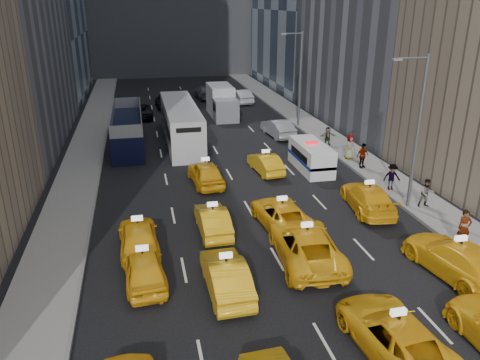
% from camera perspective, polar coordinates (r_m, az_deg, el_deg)
% --- Properties ---
extents(sidewalk_west, '(3.00, 90.00, 0.15)m').
position_cam_1_polar(sidewalk_west, '(37.91, -18.62, 2.15)').
color(sidewalk_west, gray).
rests_on(sidewalk_west, ground).
extents(sidewalk_east, '(3.00, 90.00, 0.15)m').
position_cam_1_polar(sidewalk_east, '(41.07, 11.86, 4.24)').
color(sidewalk_east, gray).
rests_on(sidewalk_east, ground).
extents(curb_west, '(0.15, 90.00, 0.18)m').
position_cam_1_polar(curb_west, '(37.76, -16.45, 2.35)').
color(curb_west, slate).
rests_on(curb_west, ground).
extents(curb_east, '(0.15, 90.00, 0.18)m').
position_cam_1_polar(curb_east, '(40.51, 9.98, 4.17)').
color(curb_east, slate).
rests_on(curb_east, ground).
extents(streetlight_near, '(2.15, 0.22, 9.00)m').
position_cam_1_polar(streetlight_near, '(28.19, 20.70, 5.88)').
color(streetlight_near, '#595B60').
rests_on(streetlight_near, ground).
extents(streetlight_far, '(2.15, 0.22, 9.00)m').
position_cam_1_polar(streetlight_far, '(45.90, 7.22, 12.48)').
color(streetlight_far, '#595B60').
rests_on(streetlight_far, ground).
extents(taxi_6, '(2.88, 5.53, 1.49)m').
position_cam_1_polar(taxi_6, '(18.01, 18.38, -17.49)').
color(taxi_6, yellow).
rests_on(taxi_6, ground).
extents(taxi_8, '(2.11, 4.47, 1.48)m').
position_cam_1_polar(taxi_8, '(21.21, -11.67, -10.39)').
color(taxi_8, yellow).
rests_on(taxi_8, ground).
extents(taxi_9, '(1.69, 4.64, 1.52)m').
position_cam_1_polar(taxi_9, '(20.21, -1.70, -11.56)').
color(taxi_9, yellow).
rests_on(taxi_9, ground).
extents(taxi_10, '(3.24, 6.18, 1.66)m').
position_cam_1_polar(taxi_10, '(22.60, 8.03, -7.78)').
color(taxi_10, yellow).
rests_on(taxi_10, ground).
extents(taxi_11, '(3.05, 5.92, 1.64)m').
position_cam_1_polar(taxi_11, '(23.37, 24.94, -8.71)').
color(taxi_11, yellow).
rests_on(taxi_11, ground).
extents(taxi_12, '(2.08, 4.75, 1.59)m').
position_cam_1_polar(taxi_12, '(23.64, -12.25, -6.80)').
color(taxi_12, yellow).
rests_on(taxi_12, ground).
extents(taxi_13, '(1.55, 4.30, 1.41)m').
position_cam_1_polar(taxi_13, '(25.05, -3.34, -4.89)').
color(taxi_13, yellow).
rests_on(taxi_13, ground).
extents(taxi_14, '(2.76, 5.32, 1.43)m').
position_cam_1_polar(taxi_14, '(25.75, 5.09, -4.15)').
color(taxi_14, yellow).
rests_on(taxi_14, ground).
extents(taxi_15, '(2.85, 5.54, 1.54)m').
position_cam_1_polar(taxi_15, '(28.61, 15.34, -2.09)').
color(taxi_15, yellow).
rests_on(taxi_15, ground).
extents(taxi_16, '(2.23, 4.75, 1.57)m').
position_cam_1_polar(taxi_16, '(31.50, -4.20, 0.83)').
color(taxi_16, yellow).
rests_on(taxi_16, ground).
extents(taxi_17, '(1.87, 4.30, 1.38)m').
position_cam_1_polar(taxi_17, '(33.72, 3.13, 2.07)').
color(taxi_17, yellow).
rests_on(taxi_17, ground).
extents(nypd_van, '(1.94, 4.95, 2.12)m').
position_cam_1_polar(nypd_van, '(34.52, 8.66, 2.78)').
color(nypd_van, white).
rests_on(nypd_van, ground).
extents(double_decker, '(3.33, 10.85, 3.11)m').
position_cam_1_polar(double_decker, '(40.76, -13.53, 6.12)').
color(double_decker, black).
rests_on(double_decker, ground).
extents(city_bus, '(2.70, 12.81, 3.31)m').
position_cam_1_polar(city_bus, '(41.21, -7.22, 6.85)').
color(city_bus, silver).
rests_on(city_bus, ground).
extents(box_truck, '(2.43, 6.96, 3.17)m').
position_cam_1_polar(box_truck, '(50.37, -2.24, 9.50)').
color(box_truck, silver).
rests_on(box_truck, ground).
extents(misc_car_0, '(2.18, 4.96, 1.59)m').
position_cam_1_polar(misc_car_0, '(42.94, 4.65, 6.36)').
color(misc_car_0, '#999BA1').
rests_on(misc_car_0, ground).
extents(misc_car_1, '(2.70, 5.41, 1.47)m').
position_cam_1_polar(misc_car_1, '(51.03, -12.11, 8.26)').
color(misc_car_1, black).
rests_on(misc_car_1, ground).
extents(misc_car_2, '(2.54, 5.55, 1.57)m').
position_cam_1_polar(misc_car_2, '(60.33, -4.36, 10.64)').
color(misc_car_2, slate).
rests_on(misc_car_2, ground).
extents(misc_car_3, '(2.13, 4.83, 1.62)m').
position_cam_1_polar(misc_car_3, '(55.44, -9.18, 9.53)').
color(misc_car_3, black).
rests_on(misc_car_3, ground).
extents(misc_car_4, '(2.27, 5.16, 1.65)m').
position_cam_1_polar(misc_car_4, '(57.30, 0.09, 10.19)').
color(misc_car_4, '#ADB0B5').
rests_on(misc_car_4, ground).
extents(pedestrian_0, '(0.75, 0.56, 1.87)m').
position_cam_1_polar(pedestrian_0, '(25.91, 25.66, -5.24)').
color(pedestrian_0, gray).
rests_on(pedestrian_0, sidewalk_east).
extents(pedestrian_1, '(0.92, 0.61, 1.75)m').
position_cam_1_polar(pedestrian_1, '(29.70, 21.80, -1.49)').
color(pedestrian_1, gray).
rests_on(pedestrian_1, sidewalk_east).
extents(pedestrian_2, '(1.19, 0.63, 1.75)m').
position_cam_1_polar(pedestrian_2, '(31.63, 18.02, 0.36)').
color(pedestrian_2, gray).
rests_on(pedestrian_2, sidewalk_east).
extents(pedestrian_3, '(1.18, 0.79, 1.84)m').
position_cam_1_polar(pedestrian_3, '(35.25, 14.71, 2.90)').
color(pedestrian_3, gray).
rests_on(pedestrian_3, sidewalk_east).
extents(pedestrian_4, '(1.04, 0.74, 1.93)m').
position_cam_1_polar(pedestrian_4, '(37.04, 13.23, 3.98)').
color(pedestrian_4, gray).
rests_on(pedestrian_4, sidewalk_east).
extents(pedestrian_5, '(1.47, 0.52, 1.56)m').
position_cam_1_polar(pedestrian_5, '(40.33, 10.64, 5.29)').
color(pedestrian_5, gray).
rests_on(pedestrian_5, sidewalk_east).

